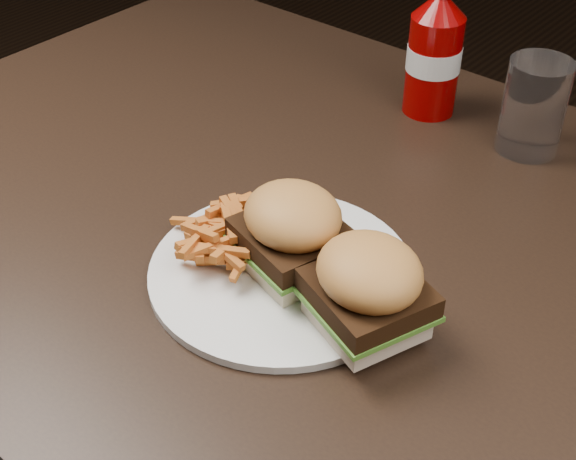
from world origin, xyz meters
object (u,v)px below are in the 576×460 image
Objects in this scene: plate at (281,271)px; ketchup_bottle at (433,68)px; dining_table at (329,235)px; tumbler at (534,108)px.

ketchup_bottle is at bearing 100.01° from plate.
dining_table is 0.29m from ketchup_bottle.
ketchup_bottle is at bearing 100.01° from dining_table.
ketchup_bottle is 1.15× the size of tumbler.
tumbler is at bearing 70.80° from dining_table.
dining_table is 0.29m from tumbler.
plate is (0.02, -0.10, 0.03)m from dining_table.
dining_table is at bearing -109.20° from tumbler.
plate is at bearing -101.55° from tumbler.
dining_table is 4.66× the size of plate.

